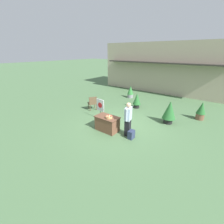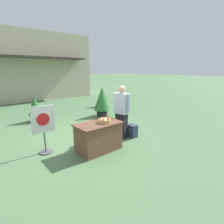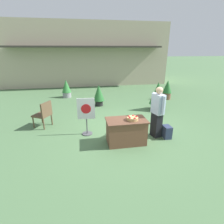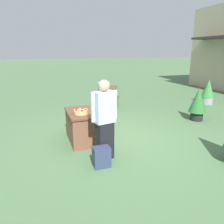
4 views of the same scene
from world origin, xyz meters
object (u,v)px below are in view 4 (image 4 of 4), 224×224
(backpack, at_px, (102,157))
(patio_chair, at_px, (111,96))
(potted_plant_far_left, at_px, (208,91))
(display_table, at_px, (83,126))
(potted_plant_near_right, at_px, (198,102))
(person_visitor, at_px, (105,120))
(poster_board, at_px, (100,102))
(apple_basket, at_px, (81,111))

(backpack, bearing_deg, patio_chair, 158.47)
(potted_plant_far_left, bearing_deg, display_table, -69.98)
(display_table, relative_size, potted_plant_far_left, 1.15)
(potted_plant_far_left, xyz_separation_m, potted_plant_near_right, (1.76, -2.03, 0.06))
(display_table, relative_size, person_visitor, 0.73)
(backpack, relative_size, potted_plant_near_right, 0.38)
(patio_chair, xyz_separation_m, potted_plant_near_right, (2.32, 2.27, 0.06))
(poster_board, bearing_deg, person_visitor, 80.71)
(patio_chair, relative_size, potted_plant_near_right, 0.89)
(backpack, height_order, patio_chair, patio_chair)
(person_visitor, bearing_deg, backpack, 139.20)
(display_table, xyz_separation_m, poster_board, (-1.19, 0.81, 0.32))
(patio_chair, height_order, potted_plant_near_right, potted_plant_near_right)
(person_visitor, height_order, backpack, person_visitor)
(person_visitor, bearing_deg, apple_basket, 5.77)
(poster_board, distance_m, potted_plant_far_left, 5.31)
(apple_basket, height_order, poster_board, poster_board)
(poster_board, bearing_deg, display_table, 60.25)
(person_visitor, distance_m, potted_plant_near_right, 4.06)
(potted_plant_near_right, bearing_deg, patio_chair, -135.68)
(display_table, height_order, person_visitor, person_visitor)
(poster_board, height_order, potted_plant_near_right, poster_board)
(poster_board, bearing_deg, potted_plant_near_right, 171.02)
(backpack, xyz_separation_m, potted_plant_near_right, (-1.86, 3.92, 0.41))
(person_visitor, xyz_separation_m, backpack, (0.32, -0.17, -0.67))
(poster_board, height_order, potted_plant_far_left, poster_board)
(backpack, bearing_deg, apple_basket, -173.71)
(backpack, relative_size, potted_plant_far_left, 0.39)
(backpack, xyz_separation_m, patio_chair, (-4.18, 1.65, 0.34))
(patio_chair, bearing_deg, poster_board, 179.11)
(apple_basket, bearing_deg, person_visitor, 18.33)
(apple_basket, height_order, potted_plant_far_left, potted_plant_far_left)
(patio_chair, bearing_deg, apple_basket, 177.98)
(apple_basket, height_order, patio_chair, patio_chair)
(display_table, bearing_deg, backpack, 3.01)
(display_table, height_order, potted_plant_near_right, potted_plant_near_right)
(display_table, xyz_separation_m, potted_plant_far_left, (-2.19, 6.02, 0.16))
(person_visitor, distance_m, potted_plant_far_left, 6.66)
(backpack, distance_m, potted_plant_near_right, 4.35)
(poster_board, xyz_separation_m, patio_chair, (-1.56, 0.91, -0.16))
(poster_board, relative_size, potted_plant_far_left, 1.20)
(backpack, xyz_separation_m, potted_plant_far_left, (-3.62, 5.95, 0.35))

